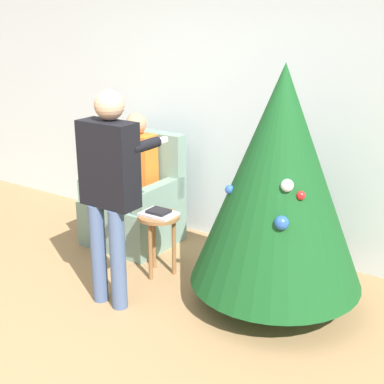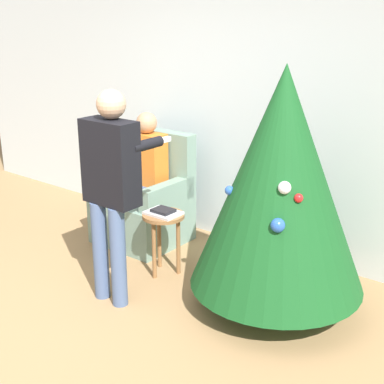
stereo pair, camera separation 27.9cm
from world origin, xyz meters
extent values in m
plane|color=#99754C|center=(0.00, 0.00, 0.00)|extent=(14.00, 14.00, 0.00)
cube|color=silver|center=(0.00, 2.23, 1.35)|extent=(8.00, 0.06, 2.70)
cylinder|color=brown|center=(0.93, 1.32, 0.10)|extent=(0.10, 0.10, 0.19)
cone|color=#144C1E|center=(0.93, 1.32, 1.02)|extent=(1.30, 1.30, 1.64)
sphere|color=red|center=(1.19, 1.10, 1.00)|extent=(0.06, 0.06, 0.06)
sphere|color=#2856B2|center=(0.65, 1.09, 0.94)|extent=(0.07, 0.07, 0.07)
sphere|color=white|center=(1.11, 1.05, 1.06)|extent=(0.09, 0.09, 0.09)
sphere|color=#2856B2|center=(1.13, 0.96, 0.83)|extent=(0.10, 0.10, 0.10)
cube|color=gray|center=(-0.73, 1.61, 0.22)|extent=(0.78, 0.73, 0.45)
cube|color=gray|center=(-0.73, 1.91, 0.76)|extent=(0.78, 0.14, 0.62)
cube|color=gray|center=(-1.06, 1.61, 0.55)|extent=(0.12, 0.65, 0.21)
cube|color=gray|center=(-0.40, 1.61, 0.55)|extent=(0.12, 0.65, 0.21)
cylinder|color=#475B84|center=(-0.83, 1.41, 0.22)|extent=(0.11, 0.11, 0.45)
cylinder|color=#475B84|center=(-0.63, 1.41, 0.22)|extent=(0.11, 0.11, 0.45)
cube|color=#475B84|center=(-0.73, 1.56, 0.51)|extent=(0.32, 0.40, 0.12)
cube|color=orange|center=(-0.73, 1.71, 0.82)|extent=(0.36, 0.20, 0.50)
sphere|color=tan|center=(-0.73, 1.71, 1.17)|extent=(0.20, 0.20, 0.20)
cylinder|color=#475B84|center=(-0.21, 0.60, 0.40)|extent=(0.12, 0.12, 0.80)
cylinder|color=#475B84|center=(-0.02, 0.60, 0.40)|extent=(0.12, 0.12, 0.80)
cube|color=black|center=(-0.12, 0.66, 1.11)|extent=(0.44, 0.20, 0.63)
sphere|color=tan|center=(-0.12, 0.69, 1.53)|extent=(0.22, 0.22, 0.22)
cylinder|color=black|center=(-0.30, 0.85, 1.24)|extent=(0.08, 0.30, 0.08)
cylinder|color=black|center=(0.07, 0.85, 1.24)|extent=(0.08, 0.30, 0.08)
cube|color=white|center=(0.07, 1.04, 1.24)|extent=(0.04, 0.14, 0.04)
cylinder|color=olive|center=(-0.10, 1.21, 0.53)|extent=(0.36, 0.36, 0.03)
cylinder|color=olive|center=(-0.10, 1.09, 0.26)|extent=(0.04, 0.04, 0.52)
cylinder|color=olive|center=(0.01, 1.28, 0.26)|extent=(0.04, 0.04, 0.52)
cylinder|color=olive|center=(-0.21, 1.28, 0.26)|extent=(0.04, 0.04, 0.52)
cube|color=silver|center=(-0.10, 1.21, 0.56)|extent=(0.29, 0.22, 0.02)
cube|color=black|center=(-0.10, 1.21, 0.58)|extent=(0.18, 0.14, 0.02)
camera|label=1|loc=(2.46, -2.11, 2.15)|focal=50.00mm
camera|label=2|loc=(2.68, -1.95, 2.15)|focal=50.00mm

